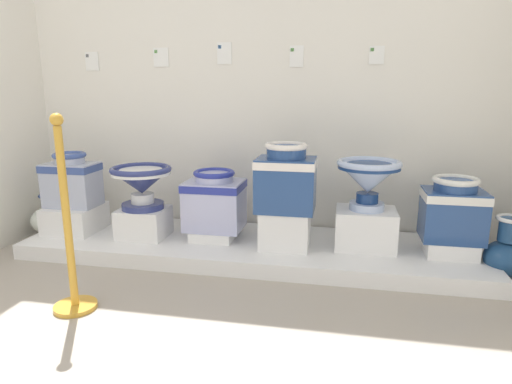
{
  "coord_description": "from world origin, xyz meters",
  "views": [
    {
      "loc": [
        2.41,
        -0.83,
        1.13
      ],
      "look_at": [
        1.85,
        2.01,
        0.45
      ],
      "focal_mm": 30.73,
      "sensor_mm": 36.0,
      "label": 1
    }
  ],
  "objects_px": {
    "plinth_block_slender_white": "(144,222)",
    "decorative_vase_spare": "(52,218)",
    "antique_toilet_pale_glazed": "(72,179)",
    "antique_toilet_slender_white": "(141,181)",
    "info_placard_second": "(161,57)",
    "info_placard_fourth": "(296,56)",
    "antique_toilet_leftmost": "(453,208)",
    "plinth_block_squat_floral": "(365,229)",
    "decorative_vase_companion": "(507,254)",
    "plinth_block_pale_glazed": "(75,218)",
    "info_placard_fifth": "(377,55)",
    "info_placard_first": "(92,61)",
    "plinth_block_leftmost": "(449,247)",
    "antique_toilet_squat_floral": "(368,177)",
    "antique_toilet_central_ornate": "(286,177)",
    "info_placard_third": "(224,53)",
    "plinth_block_rightmost": "(215,232)",
    "plinth_block_central_ornate": "(285,229)",
    "stanchion_post_near_left": "(70,247)"
  },
  "relations": [
    {
      "from": "plinth_block_leftmost",
      "to": "info_placard_second",
      "type": "xyz_separation_m",
      "value": [
        -2.08,
        0.43,
        1.22
      ]
    },
    {
      "from": "antique_toilet_slender_white",
      "to": "plinth_block_squat_floral",
      "type": "xyz_separation_m",
      "value": [
        1.54,
        0.07,
        -0.28
      ]
    },
    {
      "from": "antique_toilet_leftmost",
      "to": "info_placard_second",
      "type": "relative_size",
      "value": 2.9
    },
    {
      "from": "info_placard_fifth",
      "to": "decorative_vase_spare",
      "type": "distance_m",
      "value": 2.73
    },
    {
      "from": "info_placard_first",
      "to": "antique_toilet_leftmost",
      "type": "bearing_deg",
      "value": -9.12
    },
    {
      "from": "antique_toilet_pale_glazed",
      "to": "info_placard_second",
      "type": "xyz_separation_m",
      "value": [
        0.55,
        0.45,
        0.88
      ]
    },
    {
      "from": "antique_toilet_leftmost",
      "to": "plinth_block_slender_white",
      "type": "bearing_deg",
      "value": -178.67
    },
    {
      "from": "plinth_block_pale_glazed",
      "to": "info_placard_second",
      "type": "distance_m",
      "value": 1.37
    },
    {
      "from": "antique_toilet_pale_glazed",
      "to": "plinth_block_slender_white",
      "type": "height_order",
      "value": "antique_toilet_pale_glazed"
    },
    {
      "from": "antique_toilet_slender_white",
      "to": "antique_toilet_squat_floral",
      "type": "distance_m",
      "value": 1.55
    },
    {
      "from": "plinth_block_pale_glazed",
      "to": "info_placard_third",
      "type": "bearing_deg",
      "value": 23.22
    },
    {
      "from": "info_placard_first",
      "to": "info_placard_fifth",
      "type": "distance_m",
      "value": 2.16
    },
    {
      "from": "antique_toilet_squat_floral",
      "to": "info_placard_fifth",
      "type": "height_order",
      "value": "info_placard_fifth"
    },
    {
      "from": "antique_toilet_squat_floral",
      "to": "info_placard_third",
      "type": "height_order",
      "value": "info_placard_third"
    },
    {
      "from": "info_placard_first",
      "to": "decorative_vase_spare",
      "type": "distance_m",
      "value": 1.27
    },
    {
      "from": "antique_toilet_leftmost",
      "to": "info_placard_second",
      "type": "xyz_separation_m",
      "value": [
        -2.08,
        0.43,
        0.96
      ]
    },
    {
      "from": "plinth_block_leftmost",
      "to": "info_placard_fifth",
      "type": "distance_m",
      "value": 1.38
    },
    {
      "from": "antique_toilet_slender_white",
      "to": "antique_toilet_squat_floral",
      "type": "bearing_deg",
      "value": 2.65
    },
    {
      "from": "antique_toilet_pale_glazed",
      "to": "info_placard_first",
      "type": "distance_m",
      "value": 0.97
    },
    {
      "from": "info_placard_fifth",
      "to": "antique_toilet_central_ornate",
      "type": "bearing_deg",
      "value": -138.38
    },
    {
      "from": "antique_toilet_central_ornate",
      "to": "plinth_block_squat_floral",
      "type": "distance_m",
      "value": 0.63
    },
    {
      "from": "plinth_block_rightmost",
      "to": "decorative_vase_spare",
      "type": "bearing_deg",
      "value": 177.57
    },
    {
      "from": "plinth_block_slender_white",
      "to": "info_placard_third",
      "type": "bearing_deg",
      "value": 44.34
    },
    {
      "from": "antique_toilet_squat_floral",
      "to": "plinth_block_central_ornate",
      "type": "bearing_deg",
      "value": -170.32
    },
    {
      "from": "plinth_block_central_ornate",
      "to": "plinth_block_leftmost",
      "type": "height_order",
      "value": "plinth_block_central_ornate"
    },
    {
      "from": "info_placard_first",
      "to": "info_placard_second",
      "type": "bearing_deg",
      "value": 0.0
    },
    {
      "from": "antique_toilet_slender_white",
      "to": "antique_toilet_squat_floral",
      "type": "xyz_separation_m",
      "value": [
        1.54,
        0.07,
        0.08
      ]
    },
    {
      "from": "info_placard_second",
      "to": "antique_toilet_leftmost",
      "type": "bearing_deg",
      "value": -11.59
    },
    {
      "from": "decorative_vase_spare",
      "to": "antique_toilet_leftmost",
      "type": "bearing_deg",
      "value": -1.94
    },
    {
      "from": "plinth_block_central_ornate",
      "to": "antique_toilet_slender_white",
      "type": "bearing_deg",
      "value": 178.99
    },
    {
      "from": "decorative_vase_companion",
      "to": "plinth_block_pale_glazed",
      "type": "bearing_deg",
      "value": 178.42
    },
    {
      "from": "info_placard_third",
      "to": "plinth_block_squat_floral",
      "type": "bearing_deg",
      "value": -20.89
    },
    {
      "from": "plinth_block_slender_white",
      "to": "plinth_block_pale_glazed",
      "type": "bearing_deg",
      "value": 177.41
    },
    {
      "from": "antique_toilet_central_ornate",
      "to": "plinth_block_slender_white",
      "type": "bearing_deg",
      "value": 178.99
    },
    {
      "from": "plinth_block_slender_white",
      "to": "decorative_vase_spare",
      "type": "relative_size",
      "value": 0.95
    },
    {
      "from": "plinth_block_central_ornate",
      "to": "antique_toilet_leftmost",
      "type": "relative_size",
      "value": 0.8
    },
    {
      "from": "plinth_block_rightmost",
      "to": "antique_toilet_squat_floral",
      "type": "xyz_separation_m",
      "value": [
        1.04,
        -0.02,
        0.45
      ]
    },
    {
      "from": "decorative_vase_companion",
      "to": "antique_toilet_slender_white",
      "type": "bearing_deg",
      "value": 178.66
    },
    {
      "from": "plinth_block_slender_white",
      "to": "decorative_vase_spare",
      "type": "bearing_deg",
      "value": 170.17
    },
    {
      "from": "antique_toilet_slender_white",
      "to": "info_placard_second",
      "type": "xyz_separation_m",
      "value": [
        -0.01,
        0.47,
        0.86
      ]
    },
    {
      "from": "plinth_block_rightmost",
      "to": "stanchion_post_near_left",
      "type": "relative_size",
      "value": 0.34
    },
    {
      "from": "info_placard_fifth",
      "to": "info_placard_fourth",
      "type": "bearing_deg",
      "value": 180.0
    },
    {
      "from": "antique_toilet_squat_floral",
      "to": "info_placard_fourth",
      "type": "distance_m",
      "value": 1.02
    },
    {
      "from": "antique_toilet_pale_glazed",
      "to": "antique_toilet_slender_white",
      "type": "relative_size",
      "value": 0.93
    },
    {
      "from": "info_placard_second",
      "to": "info_placard_fourth",
      "type": "distance_m",
      "value": 1.03
    },
    {
      "from": "antique_toilet_leftmost",
      "to": "decorative_vase_spare",
      "type": "relative_size",
      "value": 1.18
    },
    {
      "from": "info_placard_first",
      "to": "antique_toilet_squat_floral",
      "type": "bearing_deg",
      "value": -10.71
    },
    {
      "from": "plinth_block_slender_white",
      "to": "antique_toilet_slender_white",
      "type": "bearing_deg",
      "value": 45.0
    },
    {
      "from": "plinth_block_rightmost",
      "to": "plinth_block_leftmost",
      "type": "xyz_separation_m",
      "value": [
        1.57,
        -0.04,
        0.02
      ]
    },
    {
      "from": "info_placard_fourth",
      "to": "plinth_block_squat_floral",
      "type": "bearing_deg",
      "value": -37.6
    }
  ]
}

